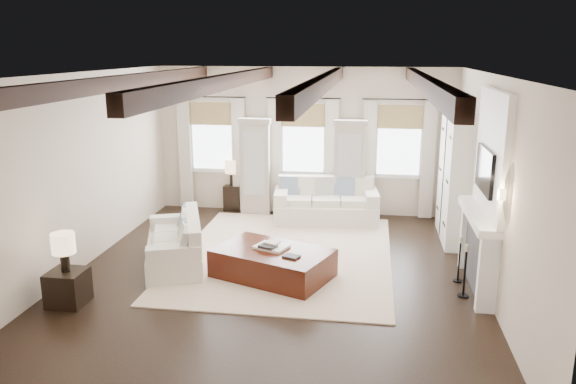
# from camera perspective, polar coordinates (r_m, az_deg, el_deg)

# --- Properties ---
(ground) EXTENTS (7.50, 7.50, 0.00)m
(ground) POSITION_cam_1_polar(r_m,az_deg,el_deg) (9.18, -1.37, -8.50)
(ground) COLOR black
(ground) RESTS_ON ground
(room_shell) EXTENTS (6.54, 7.54, 3.22)m
(room_shell) POSITION_cam_1_polar(r_m,az_deg,el_deg) (9.40, 4.01, 4.06)
(room_shell) COLOR beige
(room_shell) RESTS_ON ground
(area_rug) EXTENTS (3.71, 4.76, 0.02)m
(area_rug) POSITION_cam_1_polar(r_m,az_deg,el_deg) (10.04, -0.31, -6.38)
(area_rug) COLOR beige
(area_rug) RESTS_ON ground
(sofa_back) EXTENTS (2.24, 1.18, 0.92)m
(sofa_back) POSITION_cam_1_polar(r_m,az_deg,el_deg) (11.92, 3.87, -1.21)
(sofa_back) COLOR white
(sofa_back) RESTS_ON ground
(sofa_left) EXTENTS (1.48, 2.12, 0.83)m
(sofa_left) POSITION_cam_1_polar(r_m,az_deg,el_deg) (9.74, -11.15, -5.26)
(sofa_left) COLOR white
(sofa_left) RESTS_ON ground
(ottoman) EXTENTS (2.06, 1.69, 0.47)m
(ottoman) POSITION_cam_1_polar(r_m,az_deg,el_deg) (9.04, -1.56, -7.28)
(ottoman) COLOR black
(ottoman) RESTS_ON ground
(tray) EXTENTS (0.60, 0.54, 0.04)m
(tray) POSITION_cam_1_polar(r_m,az_deg,el_deg) (9.03, -1.70, -5.59)
(tray) COLOR white
(tray) RESTS_ON ottoman
(book_lower) EXTENTS (0.32, 0.28, 0.04)m
(book_lower) POSITION_cam_1_polar(r_m,az_deg,el_deg) (8.94, -2.07, -5.52)
(book_lower) COLOR #262628
(book_lower) RESTS_ON tray
(book_upper) EXTENTS (0.27, 0.24, 0.03)m
(book_upper) POSITION_cam_1_polar(r_m,az_deg,el_deg) (8.99, -1.63, -5.17)
(book_upper) COLOR beige
(book_upper) RESTS_ON book_lower
(book_loose) EXTENTS (0.29, 0.26, 0.03)m
(book_loose) POSITION_cam_1_polar(r_m,az_deg,el_deg) (8.64, 0.34, -6.56)
(book_loose) COLOR #262628
(book_loose) RESTS_ON ottoman
(side_table_front) EXTENTS (0.50, 0.50, 0.50)m
(side_table_front) POSITION_cam_1_polar(r_m,az_deg,el_deg) (8.72, -21.47, -9.02)
(side_table_front) COLOR black
(side_table_front) RESTS_ON ground
(lamp_front) EXTENTS (0.33, 0.33, 0.57)m
(lamp_front) POSITION_cam_1_polar(r_m,az_deg,el_deg) (8.50, -21.86, -5.07)
(lamp_front) COLOR black
(lamp_front) RESTS_ON side_table_front
(side_table_back) EXTENTS (0.38, 0.38, 0.57)m
(side_table_back) POSITION_cam_1_polar(r_m,az_deg,el_deg) (12.85, -5.59, -0.51)
(side_table_back) COLOR black
(side_table_back) RESTS_ON ground
(lamp_back) EXTENTS (0.34, 0.34, 0.59)m
(lamp_back) POSITION_cam_1_polar(r_m,az_deg,el_deg) (12.70, -5.67, 2.47)
(lamp_back) COLOR black
(lamp_back) RESTS_ON side_table_back
(candlestick_near) EXTENTS (0.16, 0.16, 0.81)m
(candlestick_near) POSITION_cam_1_polar(r_m,az_deg,el_deg) (8.72, 17.51, -8.06)
(candlestick_near) COLOR black
(candlestick_near) RESTS_ON ground
(candlestick_far) EXTENTS (0.15, 0.15, 0.74)m
(candlestick_far) POSITION_cam_1_polar(r_m,az_deg,el_deg) (9.25, 16.98, -6.92)
(candlestick_far) COLOR black
(candlestick_far) RESTS_ON ground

